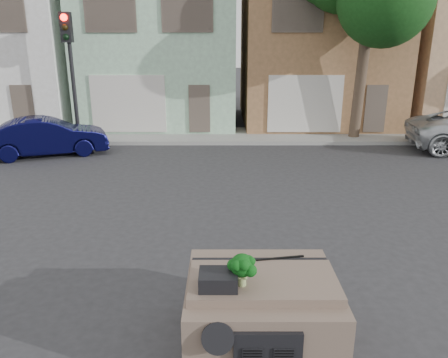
{
  "coord_description": "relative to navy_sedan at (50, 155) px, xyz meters",
  "views": [
    {
      "loc": [
        -0.51,
        -8.12,
        4.06
      ],
      "look_at": [
        -0.5,
        0.5,
        1.3
      ],
      "focal_mm": 35.0,
      "sensor_mm": 36.0,
      "label": 1
    }
  ],
  "objects": [
    {
      "name": "car_dashboard",
      "position": [
        6.92,
        -10.44,
        0.56
      ],
      "size": [
        2.0,
        1.8,
        1.12
      ],
      "primitive_type": "cube",
      "color": "#6E5A4C",
      "rests_on": "ground"
    },
    {
      "name": "townhouse_mint",
      "position": [
        3.42,
        7.06,
        3.77
      ],
      "size": [
        7.2,
        8.2,
        7.55
      ],
      "primitive_type": "cube",
      "color": "#A7D4B0",
      "rests_on": "ground"
    },
    {
      "name": "wiper_arm",
      "position": [
        7.2,
        -10.06,
        1.13
      ],
      "size": [
        0.69,
        0.15,
        0.02
      ],
      "primitive_type": "cube",
      "rotation": [
        0.0,
        0.0,
        0.17
      ],
      "color": "black",
      "rests_on": "car_dashboard"
    },
    {
      "name": "tree_near",
      "position": [
        11.92,
        2.36,
        4.25
      ],
      "size": [
        4.4,
        4.0,
        8.5
      ],
      "primitive_type": "cube",
      "color": "#143F13",
      "rests_on": "ground"
    },
    {
      "name": "broccoli",
      "position": [
        6.64,
        -10.75,
        1.34
      ],
      "size": [
        0.4,
        0.4,
        0.43
      ],
      "primitive_type": "cube",
      "rotation": [
        0.0,
        0.0,
        4.86
      ],
      "color": "#093A0D",
      "rests_on": "car_dashboard"
    },
    {
      "name": "sidewalk",
      "position": [
        6.92,
        3.06,
        0.07
      ],
      "size": [
        40.0,
        3.0,
        0.15
      ],
      "primitive_type": "cube",
      "color": "gray",
      "rests_on": "ground"
    },
    {
      "name": "ground_plane",
      "position": [
        6.92,
        -7.44,
        0.0
      ],
      "size": [
        120.0,
        120.0,
        0.0
      ],
      "primitive_type": "plane",
      "color": "#303033",
      "rests_on": "ground"
    },
    {
      "name": "townhouse_white",
      "position": [
        -4.08,
        7.06,
        3.77
      ],
      "size": [
        7.2,
        8.2,
        7.55
      ],
      "primitive_type": "cube",
      "color": "white",
      "rests_on": "ground"
    },
    {
      "name": "townhouse_tan",
      "position": [
        10.92,
        7.06,
        3.77
      ],
      "size": [
        7.2,
        8.2,
        7.55
      ],
      "primitive_type": "cube",
      "color": "#956943",
      "rests_on": "ground"
    },
    {
      "name": "navy_sedan",
      "position": [
        0.0,
        0.0,
        0.0
      ],
      "size": [
        4.47,
        2.84,
        1.39
      ],
      "primitive_type": "imported",
      "rotation": [
        0.0,
        0.0,
        1.92
      ],
      "color": "black",
      "rests_on": "ground"
    },
    {
      "name": "traffic_signal",
      "position": [
        0.42,
        2.06,
        2.55
      ],
      "size": [
        0.4,
        0.4,
        5.1
      ],
      "primitive_type": "cube",
      "color": "black",
      "rests_on": "ground"
    },
    {
      "name": "instrument_hump",
      "position": [
        6.34,
        -10.79,
        1.22
      ],
      "size": [
        0.48,
        0.38,
        0.2
      ],
      "primitive_type": "cube",
      "color": "black",
      "rests_on": "car_dashboard"
    }
  ]
}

